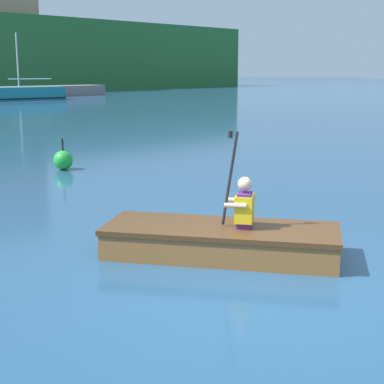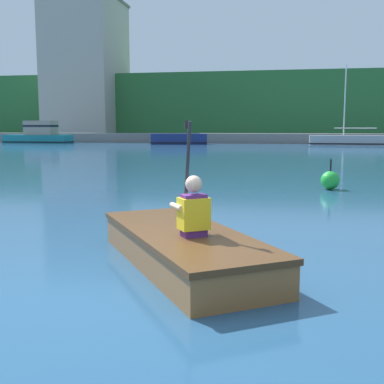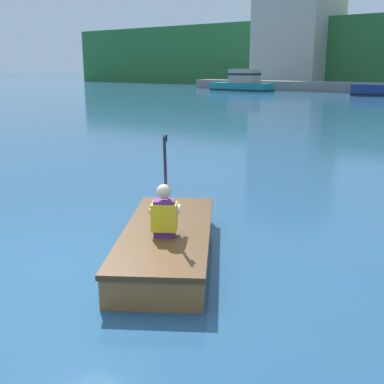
{
  "view_description": "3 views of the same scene",
  "coord_description": "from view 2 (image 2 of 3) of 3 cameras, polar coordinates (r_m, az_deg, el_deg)",
  "views": [
    {
      "loc": [
        -4.6,
        -3.66,
        2.23
      ],
      "look_at": [
        0.51,
        1.46,
        0.72
      ],
      "focal_mm": 55.0,
      "sensor_mm": 36.0,
      "label": 1
    },
    {
      "loc": [
        1.51,
        -3.95,
        1.47
      ],
      "look_at": [
        0.51,
        1.46,
        0.72
      ],
      "focal_mm": 45.0,
      "sensor_mm": 36.0,
      "label": 2
    },
    {
      "loc": [
        4.09,
        -3.29,
        2.28
      ],
      "look_at": [
        0.51,
        1.46,
        0.72
      ],
      "focal_mm": 45.0,
      "sensor_mm": 36.0,
      "label": 3
    }
  ],
  "objects": [
    {
      "name": "shoreline_ridge",
      "position": [
        65.78,
        9.27,
        9.71
      ],
      "size": [
        120.0,
        20.0,
        7.82
      ],
      "color": "#2D6B33",
      "rests_on": "ground"
    },
    {
      "name": "channel_buoy",
      "position": [
        11.85,
        16.06,
        1.35
      ],
      "size": [
        0.44,
        0.44,
        0.72
      ],
      "color": "green",
      "rests_on": "ground"
    },
    {
      "name": "marina_dock",
      "position": [
        45.45,
        8.61,
        6.31
      ],
      "size": [
        56.26,
        2.4,
        0.9
      ],
      "color": "slate",
      "rests_on": "ground"
    },
    {
      "name": "ground_plane",
      "position": [
        4.47,
        -10.1,
        -11.56
      ],
      "size": [
        300.0,
        300.0,
        0.0
      ],
      "primitive_type": "plane",
      "color": "navy"
    },
    {
      "name": "moored_boat_dock_west_end",
      "position": [
        41.52,
        -1.55,
        6.25
      ],
      "size": [
        4.97,
        2.25,
        0.93
      ],
      "color": "navy",
      "rests_on": "ground"
    },
    {
      "name": "person_paddler",
      "position": [
        4.83,
        0.16,
        -2.02
      ],
      "size": [
        0.45,
        0.45,
        1.16
      ],
      "color": "#592672",
      "rests_on": "rowboat_foreground"
    },
    {
      "name": "moored_boat_dock_center_far",
      "position": [
        46.86,
        -17.65,
        6.46
      ],
      "size": [
        6.14,
        2.13,
        2.07
      ],
      "color": "#197A84",
      "rests_on": "ground"
    },
    {
      "name": "waterfront_warehouse_left",
      "position": [
        61.94,
        -12.39,
        13.97
      ],
      "size": [
        8.34,
        9.69,
        16.86
      ],
      "color": "#B2A899",
      "rests_on": "ground"
    },
    {
      "name": "moored_boat_dock_west_inner",
      "position": [
        41.88,
        17.9,
        5.84
      ],
      "size": [
        6.16,
        2.28,
        6.5
      ],
      "color": "#9EA3A8",
      "rests_on": "ground"
    },
    {
      "name": "rowboat_foreground",
      "position": [
        5.2,
        -1.18,
        -6.24
      ],
      "size": [
        2.42,
        2.94,
        0.37
      ],
      "color": "#935B2D",
      "rests_on": "ground"
    }
  ]
}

